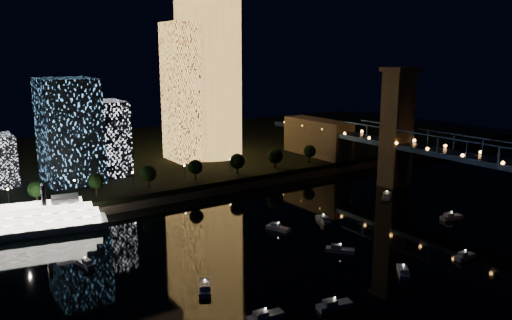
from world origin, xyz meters
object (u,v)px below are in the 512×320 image
at_px(tower_rectangular, 189,92).
at_px(truss_bridge, 500,169).
at_px(tower_cylindrical, 209,67).
at_px(riverboat, 16,223).

xyz_separation_m(tower_rectangular, truss_bridge, (57.28, -123.88, -21.05)).
height_order(tower_cylindrical, truss_bridge, tower_cylindrical).
bearing_deg(tower_rectangular, tower_cylindrical, 8.41).
bearing_deg(truss_bridge, tower_cylindrical, 109.87).
xyz_separation_m(tower_rectangular, riverboat, (-86.46, -52.61, -33.23)).
height_order(tower_rectangular, riverboat, tower_rectangular).
bearing_deg(truss_bridge, riverboat, 153.63).
height_order(tower_cylindrical, riverboat, tower_cylindrical).
relative_size(tower_cylindrical, riverboat, 1.64).
height_order(truss_bridge, riverboat, truss_bridge).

